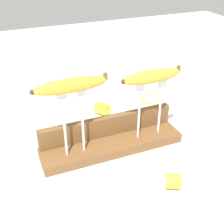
% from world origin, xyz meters
% --- Properties ---
extents(ground_plane, '(3.00, 3.00, 0.00)m').
position_xyz_m(ground_plane, '(0.00, 0.00, 0.00)').
color(ground_plane, silver).
extents(wooden_board, '(0.43, 0.10, 0.03)m').
position_xyz_m(wooden_board, '(0.00, 0.00, 0.01)').
color(wooden_board, brown).
rests_on(wooden_board, ground).
extents(board_backstop, '(0.42, 0.02, 0.06)m').
position_xyz_m(board_backstop, '(0.00, 0.04, 0.06)').
color(board_backstop, brown).
rests_on(board_backstop, wooden_board).
extents(fork_stand_left, '(0.08, 0.01, 0.19)m').
position_xyz_m(fork_stand_left, '(-0.12, -0.01, 0.14)').
color(fork_stand_left, silver).
rests_on(fork_stand_left, wooden_board).
extents(fork_stand_right, '(0.10, 0.01, 0.17)m').
position_xyz_m(fork_stand_right, '(0.12, -0.01, 0.13)').
color(fork_stand_right, silver).
rests_on(fork_stand_right, wooden_board).
extents(banana_raised_left, '(0.20, 0.04, 0.04)m').
position_xyz_m(banana_raised_left, '(-0.12, -0.01, 0.24)').
color(banana_raised_left, gold).
rests_on(banana_raised_left, fork_stand_left).
extents(banana_raised_right, '(0.19, 0.05, 0.04)m').
position_xyz_m(banana_raised_right, '(0.12, -0.01, 0.22)').
color(banana_raised_right, gold).
rests_on(banana_raised_right, fork_stand_right).
extents(fork_fallen_near, '(0.10, 0.17, 0.01)m').
position_xyz_m(fork_fallen_near, '(0.44, 0.05, 0.00)').
color(fork_fallen_near, silver).
rests_on(fork_fallen_near, ground).
extents(banana_chunk_near, '(0.06, 0.06, 0.04)m').
position_xyz_m(banana_chunk_near, '(0.05, 0.21, 0.02)').
color(banana_chunk_near, yellow).
rests_on(banana_chunk_near, ground).
extents(banana_chunk_far, '(0.05, 0.05, 0.04)m').
position_xyz_m(banana_chunk_far, '(0.08, -0.21, 0.02)').
color(banana_chunk_far, gold).
rests_on(banana_chunk_far, ground).
extents(wire_coil, '(0.09, 0.09, 0.01)m').
position_xyz_m(wire_coil, '(0.27, 0.23, 0.00)').
color(wire_coil, gold).
rests_on(wire_coil, ground).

